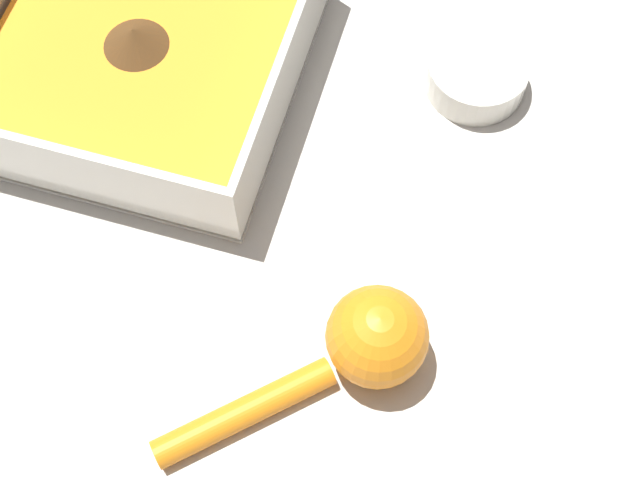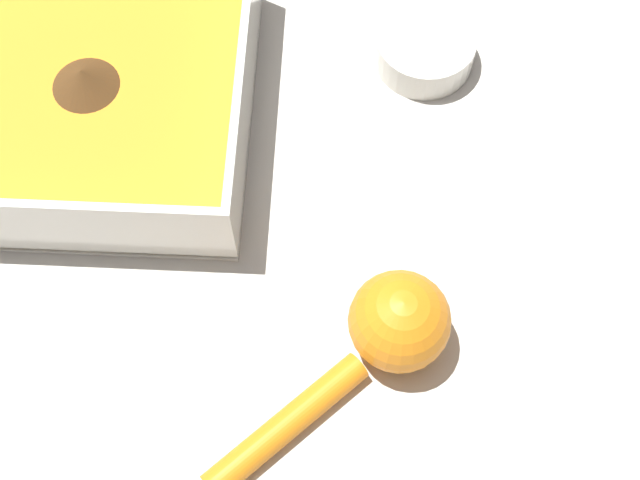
% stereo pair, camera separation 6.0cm
% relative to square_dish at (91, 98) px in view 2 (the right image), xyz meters
% --- Properties ---
extents(ground_plane, '(4.00, 4.00, 0.00)m').
position_rel_square_dish_xyz_m(ground_plane, '(-0.01, -0.01, -0.02)').
color(ground_plane, beige).
extents(square_dish, '(0.24, 0.24, 0.07)m').
position_rel_square_dish_xyz_m(square_dish, '(0.00, 0.00, 0.00)').
color(square_dish, silver).
rests_on(square_dish, ground_plane).
extents(spice_bowl, '(0.08, 0.08, 0.03)m').
position_rel_square_dish_xyz_m(spice_bowl, '(0.06, -0.25, -0.01)').
color(spice_bowl, silver).
rests_on(spice_bowl, ground_plane).
extents(lemon_squeezer, '(0.15, 0.16, 0.07)m').
position_rel_square_dish_xyz_m(lemon_squeezer, '(-0.18, -0.22, 0.01)').
color(lemon_squeezer, orange).
rests_on(lemon_squeezer, ground_plane).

